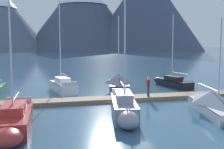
{
  "coord_description": "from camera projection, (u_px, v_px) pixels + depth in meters",
  "views": [
    {
      "loc": [
        -6.7,
        -18.49,
        4.72
      ],
      "look_at": [
        0.0,
        6.0,
        2.0
      ],
      "focal_mm": 45.35,
      "sensor_mm": 36.0,
      "label": 1
    }
  ],
  "objects": [
    {
      "name": "person_on_dock",
      "position": [
        148.0,
        85.0,
        24.09
      ],
      "size": [
        0.41,
        0.48,
        1.69
      ],
      "color": "#384256",
      "rests_on": "dock"
    },
    {
      "name": "sailboat_end_of_dock",
      "position": [
        171.0,
        82.0,
        31.89
      ],
      "size": [
        2.14,
        6.63,
        7.99
      ],
      "color": "black",
      "rests_on": "ground"
    },
    {
      "name": "dock",
      "position": [
        118.0,
        99.0,
        23.82
      ],
      "size": [
        24.04,
        2.27,
        0.3
      ],
      "color": "#846B4C",
      "rests_on": "ground"
    },
    {
      "name": "mountain_east_summit",
      "position": [
        146.0,
        7.0,
        199.49
      ],
      "size": [
        82.25,
        82.25,
        59.62
      ],
      "color": "#424C60",
      "rests_on": "ground"
    },
    {
      "name": "sailboat_outer_slip",
      "position": [
        215.0,
        104.0,
        18.91
      ],
      "size": [
        3.55,
        7.88,
        6.37
      ],
      "color": "silver",
      "rests_on": "ground"
    },
    {
      "name": "ground_plane",
      "position": [
        134.0,
        111.0,
        20.0
      ],
      "size": [
        700.0,
        700.0,
        0.0
      ],
      "primitive_type": "plane",
      "color": "#335B75"
    },
    {
      "name": "sailboat_mid_dock_starboard",
      "position": [
        124.0,
        108.0,
        18.16
      ],
      "size": [
        2.79,
        6.72,
        8.39
      ],
      "color": "#93939E",
      "rests_on": "ground"
    },
    {
      "name": "sailboat_far_berth",
      "position": [
        119.0,
        83.0,
        28.76
      ],
      "size": [
        3.31,
        6.57,
        7.55
      ],
      "color": "navy",
      "rests_on": "ground"
    },
    {
      "name": "sailboat_second_berth",
      "position": [
        13.0,
        120.0,
        15.41
      ],
      "size": [
        2.04,
        6.85,
        9.0
      ],
      "color": "#B2332D",
      "rests_on": "ground"
    },
    {
      "name": "mountain_shoulder_ridge",
      "position": [
        83.0,
        11.0,
        205.66
      ],
      "size": [
        84.55,
        84.55,
        55.11
      ],
      "color": "#424C60",
      "rests_on": "ground"
    },
    {
      "name": "sailboat_mid_dock_port",
      "position": [
        62.0,
        85.0,
        28.39
      ],
      "size": [
        2.43,
        6.13,
        9.23
      ],
      "color": "white",
      "rests_on": "ground"
    }
  ]
}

